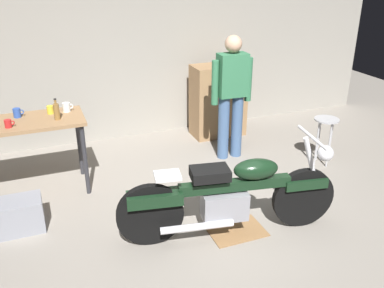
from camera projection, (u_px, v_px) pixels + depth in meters
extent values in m
plane|color=gray|center=(214.00, 228.00, 4.28)|extent=(12.00, 12.00, 0.00)
cube|color=gray|center=(138.00, 33.00, 6.04)|extent=(8.00, 0.12, 3.10)
cube|color=#99724C|center=(23.00, 122.00, 4.59)|extent=(1.30, 0.64, 0.04)
cylinder|color=#2D2D33|center=(85.00, 160.00, 4.75)|extent=(0.05, 0.05, 0.86)
cylinder|color=#2D2D33|center=(79.00, 143.00, 5.19)|extent=(0.05, 0.05, 0.86)
cylinder|color=black|center=(303.00, 198.00, 4.21)|extent=(0.64, 0.18, 0.64)
cylinder|color=black|center=(150.00, 215.00, 3.92)|extent=(0.64, 0.18, 0.64)
cube|color=black|center=(305.00, 182.00, 4.13)|extent=(0.46, 0.21, 0.10)
cube|color=black|center=(155.00, 198.00, 3.86)|extent=(0.54, 0.27, 0.12)
cube|color=gray|center=(224.00, 205.00, 4.05)|extent=(0.47, 0.31, 0.28)
cube|color=black|center=(235.00, 185.00, 3.98)|extent=(1.10, 0.29, 0.10)
ellipsoid|color=black|center=(256.00, 169.00, 3.96)|extent=(0.47, 0.29, 0.20)
cube|color=black|center=(210.00, 173.00, 3.87)|extent=(0.40, 0.30, 0.10)
cube|color=silver|center=(167.00, 176.00, 3.79)|extent=(0.27, 0.24, 0.03)
cylinder|color=silver|center=(312.00, 168.00, 4.08)|extent=(0.27, 0.09, 0.68)
cylinder|color=silver|center=(312.00, 138.00, 3.94)|extent=(0.14, 0.60, 0.03)
sphere|color=silver|center=(325.00, 153.00, 4.04)|extent=(0.16, 0.16, 0.16)
cylinder|color=silver|center=(197.00, 227.00, 3.92)|extent=(0.70, 0.19, 0.07)
cylinder|color=#436089|center=(237.00, 126.00, 5.70)|extent=(0.15, 0.15, 0.88)
cylinder|color=#436089|center=(223.00, 128.00, 5.64)|extent=(0.15, 0.15, 0.88)
cube|color=#33724C|center=(232.00, 75.00, 5.38)|extent=(0.39, 0.23, 0.56)
cylinder|color=#33724C|center=(249.00, 79.00, 5.49)|extent=(0.09, 0.09, 0.58)
cylinder|color=#33724C|center=(215.00, 83.00, 5.34)|extent=(0.09, 0.09, 0.58)
sphere|color=tan|center=(233.00, 44.00, 5.22)|extent=(0.22, 0.22, 0.22)
cylinder|color=#B2B2B7|center=(327.00, 119.00, 5.39)|extent=(0.32, 0.32, 0.02)
cylinder|color=#B2B2B7|center=(330.00, 141.00, 5.56)|extent=(0.02, 0.02, 0.62)
cylinder|color=#B2B2B7|center=(319.00, 139.00, 5.61)|extent=(0.02, 0.02, 0.62)
cylinder|color=#B2B2B7|center=(317.00, 143.00, 5.48)|extent=(0.02, 0.02, 0.62)
cylinder|color=#B2B2B7|center=(329.00, 145.00, 5.43)|extent=(0.02, 0.02, 0.62)
cube|color=#99724C|center=(218.00, 101.00, 6.38)|extent=(0.80, 0.44, 1.10)
sphere|color=tan|center=(225.00, 85.00, 6.06)|extent=(0.04, 0.04, 0.04)
sphere|color=tan|center=(225.00, 105.00, 6.18)|extent=(0.04, 0.04, 0.04)
sphere|color=tan|center=(224.00, 124.00, 6.30)|extent=(0.04, 0.04, 0.04)
cube|color=olive|center=(236.00, 230.00, 4.22)|extent=(0.56, 0.40, 0.01)
cube|color=gray|center=(20.00, 215.00, 4.19)|extent=(0.44, 0.32, 0.34)
cylinder|color=#2D51AD|center=(17.00, 113.00, 4.66)|extent=(0.08, 0.08, 0.10)
torus|color=#2D51AD|center=(21.00, 112.00, 4.68)|extent=(0.06, 0.01, 0.06)
cylinder|color=red|center=(8.00, 124.00, 4.38)|extent=(0.07, 0.07, 0.09)
torus|color=red|center=(12.00, 123.00, 4.39)|extent=(0.05, 0.01, 0.05)
cylinder|color=yellow|center=(50.00, 110.00, 4.78)|extent=(0.07, 0.07, 0.09)
torus|color=yellow|center=(54.00, 109.00, 4.79)|extent=(0.05, 0.01, 0.05)
cylinder|color=white|center=(66.00, 107.00, 4.84)|extent=(0.09, 0.09, 0.11)
torus|color=white|center=(71.00, 106.00, 4.85)|extent=(0.06, 0.01, 0.06)
cylinder|color=olive|center=(57.00, 112.00, 4.58)|extent=(0.06, 0.06, 0.18)
cylinder|color=olive|center=(55.00, 102.00, 4.54)|extent=(0.03, 0.03, 0.05)
cylinder|color=black|center=(55.00, 99.00, 4.53)|extent=(0.03, 0.03, 0.01)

